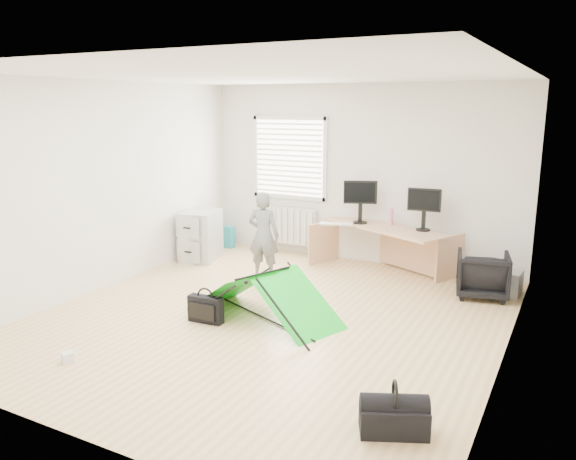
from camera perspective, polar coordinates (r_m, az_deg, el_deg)
The scene contains 18 objects.
ground at distance 6.54m, azimuth -1.66°, elevation -8.83°, with size 5.50×5.50×0.00m, color tan.
back_wall at distance 8.65m, azimuth 7.34°, elevation 5.63°, with size 5.00×0.02×2.70m, color silver.
window at distance 9.08m, azimuth 0.13°, elevation 7.33°, with size 1.20×0.06×1.20m, color silver.
radiator at distance 9.21m, azimuth 0.01°, elevation 0.48°, with size 1.00×0.12×0.60m, color silver.
desk at distance 8.33m, azimuth 9.67°, elevation -1.85°, with size 1.95×0.62×0.67m, color tan.
filing_cabinet at distance 8.90m, azimuth -8.82°, elevation -0.53°, with size 0.50×0.66×0.77m, color #ADB1B2.
monitor_left at distance 8.36m, azimuth 7.36°, elevation 2.26°, with size 0.49×0.11×0.47m, color black.
monitor_right at distance 8.04m, azimuth 13.63°, elevation 1.48°, with size 0.46×0.10×0.44m, color black.
keyboard at distance 8.26m, azimuth 4.96°, elevation 0.62°, with size 0.49×0.17×0.02m, color beige.
thermos at distance 8.32m, azimuth 10.41°, elevation 1.33°, with size 0.07×0.07×0.25m, color pink.
office_chair at distance 7.53m, azimuth 19.16°, elevation -4.30°, with size 0.62×0.64×0.58m, color black.
person at distance 7.80m, azimuth -2.50°, elevation -0.55°, with size 0.45×0.29×1.23m, color slate.
kite at distance 6.41m, azimuth -2.52°, elevation -6.73°, with size 1.74×0.77×0.54m, color #12C724, non-canonical shape.
storage_crate at distance 7.83m, azimuth 20.62°, elevation -4.81°, with size 0.55×0.39×0.31m, color silver.
tote_bag at distance 9.64m, azimuth -6.36°, elevation -0.66°, with size 0.31×0.14×0.37m, color teal.
laptop_bag at distance 6.41m, azimuth -8.35°, elevation -7.97°, with size 0.41×0.12×0.30m, color black.
white_box at distance 5.85m, azimuth -21.50°, elevation -11.95°, with size 0.10×0.10×0.10m, color silver.
duffel_bag at distance 4.47m, azimuth 10.69°, elevation -18.38°, with size 0.50×0.26×0.22m, color black.
Camera 1 is at (3.01, -5.29, 2.40)m, focal length 35.00 mm.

